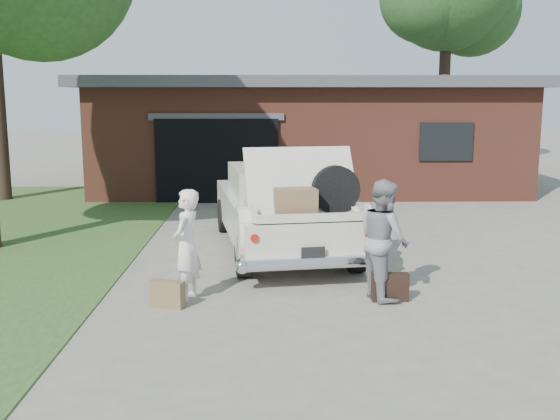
{
  "coord_description": "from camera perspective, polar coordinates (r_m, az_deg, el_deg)",
  "views": [
    {
      "loc": [
        -0.19,
        -9.1,
        2.82
      ],
      "look_at": [
        0.0,
        0.6,
        1.1
      ],
      "focal_mm": 42.0,
      "sensor_mm": 36.0,
      "label": 1
    }
  ],
  "objects": [
    {
      "name": "ground",
      "position": [
        9.53,
        0.07,
        -7.16
      ],
      "size": [
        90.0,
        90.0,
        0.0
      ],
      "primitive_type": "plane",
      "color": "gray",
      "rests_on": "ground"
    },
    {
      "name": "woman_right",
      "position": [
        9.2,
        9.02,
        -2.51
      ],
      "size": [
        0.84,
        0.96,
        1.68
      ],
      "primitive_type": "imported",
      "rotation": [
        0.0,
        0.0,
        1.86
      ],
      "color": "gray",
      "rests_on": "ground"
    },
    {
      "name": "house",
      "position": [
        20.64,
        2.15,
        6.84
      ],
      "size": [
        12.8,
        7.8,
        3.3
      ],
      "color": "brown",
      "rests_on": "ground"
    },
    {
      "name": "suitcase_left",
      "position": [
        8.95,
        -9.79,
        -7.22
      ],
      "size": [
        0.5,
        0.31,
        0.37
      ],
      "primitive_type": "cube",
      "rotation": [
        0.0,
        0.0,
        -0.37
      ],
      "color": "olive",
      "rests_on": "ground"
    },
    {
      "name": "suitcase_right",
      "position": [
        9.22,
        9.56,
        -6.64
      ],
      "size": [
        0.51,
        0.17,
        0.39
      ],
      "primitive_type": "cube",
      "rotation": [
        0.0,
        0.0,
        0.03
      ],
      "color": "black",
      "rests_on": "ground"
    },
    {
      "name": "woman_left",
      "position": [
        9.09,
        -8.15,
        -3.05
      ],
      "size": [
        0.5,
        0.64,
        1.55
      ],
      "primitive_type": "imported",
      "rotation": [
        0.0,
        0.0,
        -1.83
      ],
      "color": "white",
      "rests_on": "ground"
    },
    {
      "name": "sedan",
      "position": [
        11.89,
        0.19,
        0.17
      ],
      "size": [
        2.8,
        5.53,
        2.0
      ],
      "rotation": [
        0.0,
        0.0,
        0.15
      ],
      "color": "beige",
      "rests_on": "ground"
    }
  ]
}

